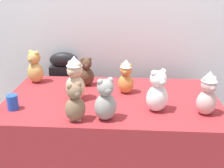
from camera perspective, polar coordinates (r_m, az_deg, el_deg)
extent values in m
cube|color=silver|center=(2.79, 1.01, 14.02)|extent=(7.00, 0.08, 2.60)
cube|color=maroon|center=(2.40, 0.00, -10.93)|extent=(1.67, 0.96, 0.74)
cube|color=black|center=(2.99, -9.19, -3.74)|extent=(0.28, 0.12, 0.80)
ellipsoid|color=black|center=(2.83, -9.73, 4.79)|extent=(0.28, 0.12, 0.15)
ellipsoid|color=#7F6047|center=(1.88, -7.41, -4.99)|extent=(0.18, 0.17, 0.17)
sphere|color=#7F6047|center=(1.83, -7.60, -1.45)|extent=(0.10, 0.10, 0.10)
sphere|color=#7F6047|center=(1.80, -8.58, -0.47)|extent=(0.04, 0.04, 0.04)
sphere|color=#7F6047|center=(1.83, -6.74, -0.11)|extent=(0.04, 0.04, 0.04)
sphere|color=brown|center=(1.80, -7.05, -2.19)|extent=(0.04, 0.04, 0.04)
ellipsoid|color=beige|center=(2.05, 18.52, -3.55)|extent=(0.17, 0.16, 0.18)
sphere|color=beige|center=(2.01, 18.95, -0.17)|extent=(0.11, 0.11, 0.11)
sphere|color=beige|center=(1.97, 18.29, 0.85)|extent=(0.04, 0.04, 0.04)
sphere|color=beige|center=(2.01, 19.87, 1.00)|extent=(0.04, 0.04, 0.04)
sphere|color=#A88783|center=(1.97, 19.59, -0.89)|extent=(0.04, 0.04, 0.04)
cone|color=silver|center=(1.98, 19.16, 1.53)|extent=(0.11, 0.11, 0.07)
ellipsoid|color=#CCB78E|center=(2.19, -7.37, -0.75)|extent=(0.20, 0.19, 0.20)
sphere|color=#CCB78E|center=(2.14, -7.55, 2.85)|extent=(0.12, 0.12, 0.12)
sphere|color=#CCB78E|center=(2.15, -8.36, 4.17)|extent=(0.04, 0.04, 0.04)
sphere|color=#CCB78E|center=(2.10, -6.84, 3.88)|extent=(0.04, 0.04, 0.04)
sphere|color=#9D8E71|center=(2.11, -8.40, 2.21)|extent=(0.05, 0.05, 0.05)
cone|color=silver|center=(2.12, -7.64, 4.66)|extent=(0.12, 0.12, 0.08)
ellipsoid|color=tan|center=(2.62, -15.16, 2.28)|extent=(0.19, 0.18, 0.19)
sphere|color=tan|center=(2.58, -15.45, 5.18)|extent=(0.11, 0.11, 0.11)
sphere|color=tan|center=(2.59, -16.10, 6.19)|extent=(0.04, 0.04, 0.04)
sphere|color=tan|center=(2.54, -14.98, 6.03)|extent=(0.04, 0.04, 0.04)
sphere|color=olive|center=(2.55, -16.16, 4.69)|extent=(0.05, 0.05, 0.05)
ellipsoid|color=gray|center=(1.88, -1.30, -4.60)|extent=(0.19, 0.18, 0.19)
sphere|color=gray|center=(1.82, -1.34, -0.69)|extent=(0.11, 0.11, 0.11)
sphere|color=gray|center=(1.79, -2.37, 0.43)|extent=(0.04, 0.04, 0.04)
sphere|color=gray|center=(1.82, -0.34, 0.75)|extent=(0.04, 0.04, 0.04)
sphere|color=slate|center=(1.78, -0.74, -1.51)|extent=(0.05, 0.05, 0.05)
ellipsoid|color=#D17F3D|center=(2.30, 2.80, 0.04)|extent=(0.15, 0.13, 0.16)
sphere|color=#D17F3D|center=(2.26, 2.85, 2.83)|extent=(0.10, 0.10, 0.10)
sphere|color=#D17F3D|center=(2.26, 2.13, 3.79)|extent=(0.04, 0.04, 0.04)
sphere|color=#D17F3D|center=(2.25, 3.61, 3.67)|extent=(0.04, 0.04, 0.04)
sphere|color=#A06536|center=(2.23, 2.63, 2.30)|extent=(0.04, 0.04, 0.04)
cone|color=silver|center=(2.24, 2.88, 4.22)|extent=(0.10, 0.10, 0.06)
ellipsoid|color=white|center=(2.02, 9.08, -2.83)|extent=(0.20, 0.19, 0.20)
sphere|color=white|center=(1.96, 9.32, 1.04)|extent=(0.12, 0.12, 0.12)
sphere|color=white|center=(1.93, 8.49, 2.16)|extent=(0.04, 0.04, 0.04)
sphere|color=white|center=(1.97, 10.28, 2.44)|extent=(0.04, 0.04, 0.04)
sphere|color=#B4B3AF|center=(1.93, 10.11, 0.27)|extent=(0.05, 0.05, 0.05)
ellipsoid|color=#4C3323|center=(2.47, -5.15, 1.48)|extent=(0.15, 0.14, 0.16)
sphere|color=#4C3323|center=(2.43, -5.24, 4.10)|extent=(0.10, 0.10, 0.10)
sphere|color=#4C3323|center=(2.42, -5.97, 4.91)|extent=(0.04, 0.04, 0.04)
sphere|color=#4C3323|center=(2.42, -4.56, 4.98)|extent=(0.04, 0.04, 0.04)
sphere|color=#412E23|center=(2.40, -5.15, 3.62)|extent=(0.04, 0.04, 0.04)
cylinder|color=blue|center=(2.15, -19.43, -3.50)|extent=(0.08, 0.08, 0.11)
cube|color=white|center=(1.90, -7.39, -6.77)|extent=(0.07, 0.01, 0.05)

